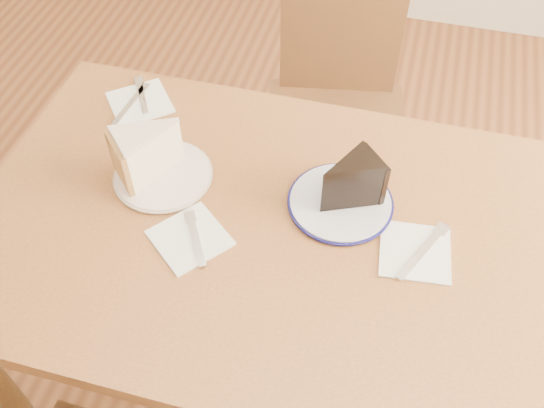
{
  "coord_description": "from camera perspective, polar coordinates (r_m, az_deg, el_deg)",
  "views": [
    {
      "loc": [
        0.21,
        -0.73,
        1.73
      ],
      "look_at": [
        0.02,
        0.02,
        0.8
      ],
      "focal_mm": 40.0,
      "sensor_mm": 36.0,
      "label": 1
    }
  ],
  "objects": [
    {
      "name": "ground",
      "position": [
        1.89,
        -0.66,
        -16.02
      ],
      "size": [
        4.0,
        4.0,
        0.0
      ],
      "primitive_type": "plane",
      "color": "#452412",
      "rests_on": "ground"
    },
    {
      "name": "plate_navy",
      "position": [
        1.27,
        6.45,
        0.12
      ],
      "size": [
        0.21,
        0.21,
        0.01
      ],
      "primitive_type": "cylinder",
      "color": "silver",
      "rests_on": "table"
    },
    {
      "name": "napkin_navy",
      "position": [
        1.23,
        13.32,
        -4.39
      ],
      "size": [
        0.15,
        0.15,
        0.0
      ],
      "primitive_type": "cube",
      "rotation": [
        0.0,
        0.0,
        0.1
      ],
      "color": "white",
      "rests_on": "table"
    },
    {
      "name": "knife_spare",
      "position": [
        1.52,
        -13.22,
        9.12
      ],
      "size": [
        0.03,
        0.16,
        0.0
      ],
      "primitive_type": "cube",
      "rotation": [
        0.0,
        0.0,
        -0.1
      ],
      "color": "silver",
      "rests_on": "napkin_spare"
    },
    {
      "name": "carrot_cake",
      "position": [
        1.31,
        -11.2,
        4.9
      ],
      "size": [
        0.17,
        0.17,
        0.11
      ],
      "primitive_type": null,
      "rotation": [
        0.0,
        0.0,
        -0.8
      ],
      "color": "white",
      "rests_on": "plate_cream"
    },
    {
      "name": "knife_navy",
      "position": [
        1.22,
        13.97,
        -4.37
      ],
      "size": [
        0.09,
        0.16,
        0.0
      ],
      "primitive_type": "cube",
      "rotation": [
        0.0,
        0.0,
        -0.45
      ],
      "color": "silver",
      "rests_on": "napkin_navy"
    },
    {
      "name": "napkin_spare",
      "position": [
        1.53,
        -12.32,
        9.32
      ],
      "size": [
        0.19,
        0.19,
        0.0
      ],
      "primitive_type": "cube",
      "rotation": [
        0.0,
        0.0,
        0.69
      ],
      "color": "white",
      "rests_on": "table"
    },
    {
      "name": "plate_cream",
      "position": [
        1.34,
        -10.21,
        2.66
      ],
      "size": [
        0.2,
        0.2,
        0.01
      ],
      "primitive_type": "cylinder",
      "color": "silver",
      "rests_on": "table"
    },
    {
      "name": "table",
      "position": [
        1.32,
        -0.91,
        -4.58
      ],
      "size": [
        1.2,
        0.8,
        0.75
      ],
      "color": "#543017",
      "rests_on": "ground"
    },
    {
      "name": "chocolate_cake",
      "position": [
        1.23,
        7.03,
        1.75
      ],
      "size": [
        0.14,
        0.14,
        0.1
      ],
      "primitive_type": null,
      "rotation": [
        0.0,
        0.0,
        2.33
      ],
      "color": "black",
      "rests_on": "plate_navy"
    },
    {
      "name": "fork_spare",
      "position": [
        1.54,
        -12.13,
        9.98
      ],
      "size": [
        0.08,
        0.13,
        0.0
      ],
      "primitive_type": "cube",
      "rotation": [
        0.0,
        0.0,
        0.53
      ],
      "color": "silver",
      "rests_on": "napkin_spare"
    },
    {
      "name": "fork_cream",
      "position": [
        1.22,
        -7.19,
        -3.23
      ],
      "size": [
        0.08,
        0.13,
        0.0
      ],
      "primitive_type": "cube",
      "rotation": [
        0.0,
        0.0,
        0.54
      ],
      "color": "silver",
      "rests_on": "napkin_cream"
    },
    {
      "name": "chair_far",
      "position": [
        1.89,
        5.97,
        8.45
      ],
      "size": [
        0.49,
        0.49,
        0.85
      ],
      "rotation": [
        0.0,
        0.0,
        3.32
      ],
      "color": "#382011",
      "rests_on": "ground"
    },
    {
      "name": "napkin_cream",
      "position": [
        1.22,
        -7.74,
        -3.17
      ],
      "size": [
        0.19,
        0.19,
        0.0
      ],
      "primitive_type": "cube",
      "rotation": [
        0.0,
        0.0,
        0.89
      ],
      "color": "white",
      "rests_on": "table"
    }
  ]
}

